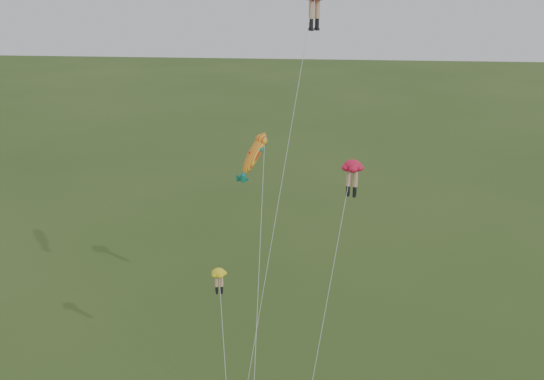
{
  "coord_description": "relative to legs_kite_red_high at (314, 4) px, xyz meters",
  "views": [
    {
      "loc": [
        3.27,
        -29.8,
        25.97
      ],
      "look_at": [
        0.18,
        6.0,
        12.57
      ],
      "focal_mm": 40.0,
      "sensor_mm": 36.0,
      "label": 1
    }
  ],
  "objects": [
    {
      "name": "legs_kite_red_mid",
      "position": [
        2.72,
        -2.2,
        -10.1
      ],
      "size": [
        3.72,
        10.96,
        14.35
      ],
      "rotation": [
        0.0,
        0.0,
        -0.27
      ],
      "color": "red",
      "rests_on": "ground"
    },
    {
      "name": "fish_kite",
      "position": [
        -3.72,
        -0.4,
        -9.68
      ],
      "size": [
        2.41,
        12.55,
        15.6
      ],
      "rotation": [
        0.86,
        0.0,
        -0.66
      ],
      "color": "yellow",
      "rests_on": "ground"
    },
    {
      "name": "legs_kite_red_high",
      "position": [
        0.0,
        0.0,
        0.0
      ],
      "size": [
        4.8,
        12.32,
        24.63
      ],
      "rotation": [
        0.0,
        0.0,
        0.66
      ],
      "color": "red",
      "rests_on": "ground"
    },
    {
      "name": "legs_kite_yellow",
      "position": [
        -5.2,
        -6.89,
        -15.71
      ],
      "size": [
        1.99,
        5.85,
        8.68
      ],
      "rotation": [
        0.0,
        0.0,
        0.19
      ],
      "color": "yellow",
      "rests_on": "ground"
    }
  ]
}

